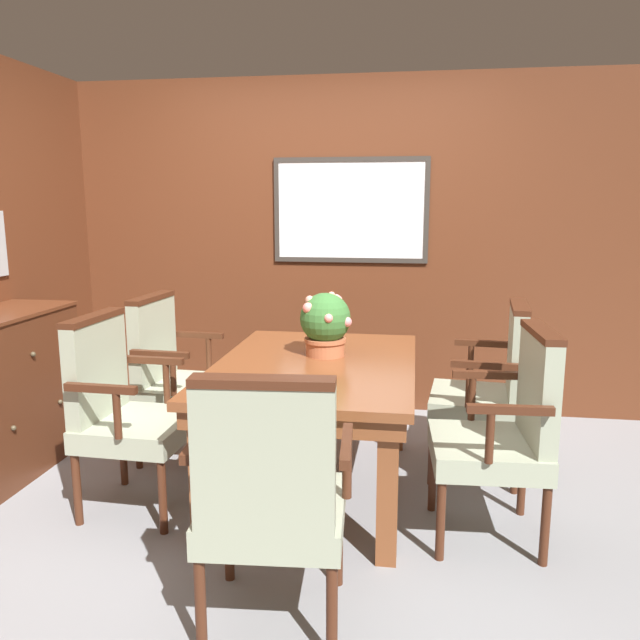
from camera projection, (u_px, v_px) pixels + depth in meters
The scene contains 10 objects.
ground_plane at pixel (278, 503), 3.27m from camera, with size 14.00×14.00×0.00m, color gray.
wall_back at pixel (324, 247), 4.66m from camera, with size 7.20×0.08×2.45m.
dining_table at pixel (316, 380), 3.33m from camera, with size 1.04×1.52×0.72m.
chair_head_near at pixel (271, 494), 2.20m from camera, with size 0.59×0.54×1.01m.
chair_right_near at pixel (506, 427), 2.85m from camera, with size 0.53×0.59×1.01m.
chair_left_near at pixel (123, 406), 3.15m from camera, with size 0.53×0.58×1.01m.
chair_right_far at pixel (491, 384), 3.54m from camera, with size 0.55×0.60×1.01m.
chair_left_far at pixel (174, 371), 3.80m from camera, with size 0.54×0.59×1.01m.
potted_plant at pixel (325, 323), 3.43m from camera, with size 0.29×0.29×0.35m.
sideboard_cabinet at pixel (0, 395), 3.56m from camera, with size 0.47×1.02×0.94m.
Camera 1 is at (0.67, -2.97, 1.55)m, focal length 35.00 mm.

